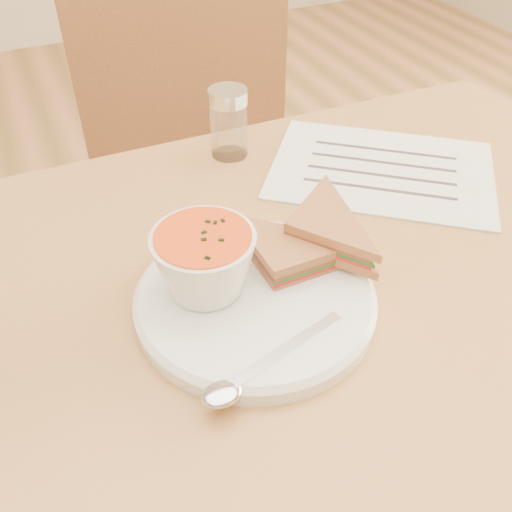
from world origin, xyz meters
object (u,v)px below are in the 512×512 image
chair_far (215,210)px  soup_bowl (205,265)px  dining_table (303,450)px  plate (255,300)px  condiment_shaker (229,123)px

chair_far → soup_bowl: (-0.18, -0.48, 0.31)m
dining_table → soup_bowl: size_ratio=9.53×
dining_table → plate: bearing=-168.1°
soup_bowl → dining_table: bearing=-3.1°
plate → condiment_shaker: size_ratio=2.53×
chair_far → condiment_shaker: chair_far is taller
plate → chair_far: bearing=74.9°
plate → dining_table: bearing=11.9°
condiment_shaker → plate: bearing=-107.2°
dining_table → soup_bowl: (-0.13, 0.01, 0.43)m
plate → condiment_shaker: 0.32m
condiment_shaker → dining_table: bearing=-90.7°
dining_table → plate: size_ratio=3.97×
dining_table → chair_far: size_ratio=1.01×
soup_bowl → chair_far: bearing=69.4°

